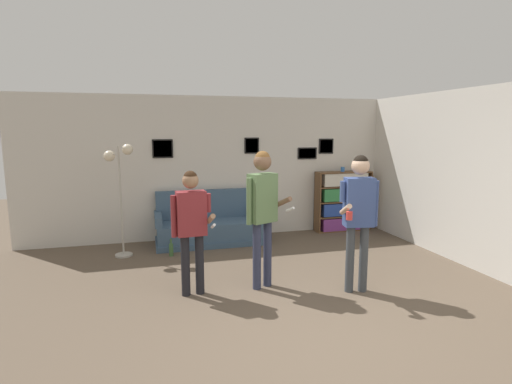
{
  "coord_description": "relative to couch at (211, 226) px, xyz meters",
  "views": [
    {
      "loc": [
        -1.75,
        -3.37,
        2.08
      ],
      "look_at": [
        -0.28,
        2.09,
        1.19
      ],
      "focal_mm": 28.0,
      "sensor_mm": 36.0,
      "label": 1
    }
  ],
  "objects": [
    {
      "name": "bookshelf",
      "position": [
        2.77,
        0.19,
        0.31
      ],
      "size": [
        1.16,
        0.3,
        1.23
      ],
      "color": "brown",
      "rests_on": "ground_plane"
    },
    {
      "name": "ground_plane",
      "position": [
        0.67,
        -3.8,
        -0.3
      ],
      "size": [
        20.0,
        20.0,
        0.0
      ],
      "primitive_type": "plane",
      "color": "brown"
    },
    {
      "name": "person_player_foreground_center",
      "position": [
        0.33,
        -2.3,
        0.83
      ],
      "size": [
        0.59,
        0.42,
        1.81
      ],
      "color": "#2D334C",
      "rests_on": "ground_plane"
    },
    {
      "name": "person_watcher_holding_cup",
      "position": [
        1.46,
        -2.75,
        0.8
      ],
      "size": [
        0.55,
        0.41,
        1.77
      ],
      "color": "#3D4247",
      "rests_on": "ground_plane"
    },
    {
      "name": "wall_right",
      "position": [
        3.6,
        -1.71,
        1.05
      ],
      "size": [
        0.06,
        6.58,
        2.7
      ],
      "color": "beige",
      "rests_on": "ground_plane"
    },
    {
      "name": "bottle_on_floor",
      "position": [
        -0.77,
        -0.63,
        -0.19
      ],
      "size": [
        0.07,
        0.07,
        0.29
      ],
      "color": "#3D6638",
      "rests_on": "ground_plane"
    },
    {
      "name": "couch",
      "position": [
        0.0,
        0.0,
        0.0
      ],
      "size": [
        2.02,
        0.8,
        0.95
      ],
      "color": "#3D5670",
      "rests_on": "ground_plane"
    },
    {
      "name": "wall_back",
      "position": [
        0.68,
        0.41,
        1.05
      ],
      "size": [
        8.2,
        0.08,
        2.7
      ],
      "color": "beige",
      "rests_on": "ground_plane"
    },
    {
      "name": "drinking_cup",
      "position": [
        2.74,
        0.19,
        0.97
      ],
      "size": [
        0.08,
        0.08,
        0.09
      ],
      "color": "blue",
      "rests_on": "bookshelf"
    },
    {
      "name": "person_player_foreground_left",
      "position": [
        -0.59,
        -2.29,
        0.66
      ],
      "size": [
        0.51,
        0.43,
        1.59
      ],
      "color": "black",
      "rests_on": "ground_plane"
    },
    {
      "name": "floor_lamp",
      "position": [
        -1.53,
        -0.42,
        1.06
      ],
      "size": [
        0.46,
        0.28,
        1.85
      ],
      "color": "#ADA89E",
      "rests_on": "ground_plane"
    }
  ]
}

